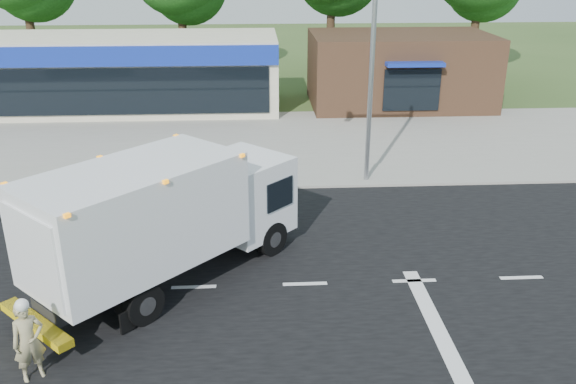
# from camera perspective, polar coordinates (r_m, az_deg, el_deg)

# --- Properties ---
(ground) EXTENTS (120.00, 120.00, 0.00)m
(ground) POSITION_cam_1_polar(r_m,az_deg,el_deg) (16.71, 1.60, -8.63)
(ground) COLOR #385123
(ground) RESTS_ON ground
(road_asphalt) EXTENTS (60.00, 14.00, 0.02)m
(road_asphalt) POSITION_cam_1_polar(r_m,az_deg,el_deg) (16.70, 1.60, -8.62)
(road_asphalt) COLOR black
(road_asphalt) RESTS_ON ground
(sidewalk) EXTENTS (60.00, 2.40, 0.12)m
(sidewalk) POSITION_cam_1_polar(r_m,az_deg,el_deg) (24.09, 0.01, 1.46)
(sidewalk) COLOR gray
(sidewalk) RESTS_ON ground
(parking_apron) EXTENTS (60.00, 9.00, 0.02)m
(parking_apron) POSITION_cam_1_polar(r_m,az_deg,el_deg) (29.60, -0.62, 5.31)
(parking_apron) COLOR gray
(parking_apron) RESTS_ON ground
(lane_markings) EXTENTS (55.20, 7.00, 0.01)m
(lane_markings) POSITION_cam_1_polar(r_m,az_deg,el_deg) (15.72, 7.01, -10.88)
(lane_markings) COLOR silver
(lane_markings) RESTS_ON road_asphalt
(ems_box_truck) EXTENTS (7.34, 7.49, 3.56)m
(ems_box_truck) POSITION_cam_1_polar(r_m,az_deg,el_deg) (16.22, -11.50, -1.94)
(ems_box_truck) COLOR black
(ems_box_truck) RESTS_ON ground
(emergency_worker) EXTENTS (0.79, 0.73, 1.92)m
(emergency_worker) POSITION_cam_1_polar(r_m,az_deg,el_deg) (14.04, -23.13, -12.63)
(emergency_worker) COLOR tan
(emergency_worker) RESTS_ON ground
(retail_strip_mall) EXTENTS (18.00, 6.20, 4.00)m
(retail_strip_mall) POSITION_cam_1_polar(r_m,az_deg,el_deg) (35.71, -15.93, 10.69)
(retail_strip_mall) COLOR beige
(retail_strip_mall) RESTS_ON ground
(brown_storefront) EXTENTS (10.00, 6.70, 4.00)m
(brown_storefront) POSITION_cam_1_polar(r_m,az_deg,el_deg) (35.88, 10.38, 11.20)
(brown_storefront) COLOR #382316
(brown_storefront) RESTS_ON ground
(traffic_signal_pole) EXTENTS (3.51, 0.25, 8.00)m
(traffic_signal_pole) POSITION_cam_1_polar(r_m,az_deg,el_deg) (22.50, 6.25, 12.70)
(traffic_signal_pole) COLOR gray
(traffic_signal_pole) RESTS_ON ground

